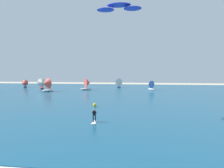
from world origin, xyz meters
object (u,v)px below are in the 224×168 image
(marker_buoy, at_px, (95,105))
(sailboat_center_horizon, at_px, (25,83))
(sailboat_far_right, at_px, (150,85))
(sailboat_outermost, at_px, (87,84))
(kitesurfer, at_px, (94,118))
(sailboat_anchored_offshore, at_px, (46,85))
(kite, at_px, (119,8))
(sailboat_heeled_over, at_px, (119,83))
(sailboat_near_shore, at_px, (42,83))

(marker_buoy, bearing_deg, sailboat_center_horizon, 133.77)
(sailboat_far_right, height_order, sailboat_outermost, sailboat_outermost)
(sailboat_center_horizon, bearing_deg, marker_buoy, -46.23)
(kitesurfer, relative_size, sailboat_anchored_offshore, 0.41)
(sailboat_far_right, distance_m, sailboat_anchored_offshore, 35.29)
(kite, distance_m, sailboat_outermost, 45.36)
(sailboat_anchored_offshore, distance_m, sailboat_heeled_over, 29.93)
(sailboat_heeled_over, distance_m, marker_buoy, 45.71)
(sailboat_center_horizon, relative_size, sailboat_anchored_offshore, 0.71)
(sailboat_outermost, relative_size, sailboat_center_horizon, 1.35)
(kite, xyz_separation_m, sailboat_near_shore, (-33.47, 42.61, -13.42))
(marker_buoy, bearing_deg, sailboat_far_right, 71.24)
(sailboat_far_right, bearing_deg, sailboat_anchored_offshore, -161.69)
(sailboat_center_horizon, relative_size, marker_buoy, 5.49)
(sailboat_far_right, bearing_deg, sailboat_center_horizon, 174.89)
(sailboat_outermost, bearing_deg, kitesurfer, -74.15)
(kitesurfer, bearing_deg, marker_buoy, 102.29)
(sailboat_outermost, bearing_deg, marker_buoy, -72.93)
(sailboat_far_right, height_order, sailboat_heeled_over, sailboat_heeled_over)
(kite, height_order, sailboat_far_right, kite)
(sailboat_center_horizon, height_order, sailboat_anchored_offshore, sailboat_anchored_offshore)
(sailboat_anchored_offshore, bearing_deg, kite, -50.48)
(kite, distance_m, sailboat_far_right, 46.12)
(kite, xyz_separation_m, sailboat_anchored_offshore, (-26.74, 32.41, -13.20))
(sailboat_outermost, xyz_separation_m, sailboat_center_horizon, (-28.36, 7.43, -0.57))
(sailboat_near_shore, distance_m, marker_buoy, 44.70)
(sailboat_far_right, relative_size, sailboat_center_horizon, 1.06)
(sailboat_outermost, bearing_deg, sailboat_heeled_over, 53.31)
(sailboat_heeled_over, bearing_deg, sailboat_outermost, -126.69)
(kitesurfer, distance_m, sailboat_anchored_offshore, 43.19)
(sailboat_outermost, xyz_separation_m, sailboat_heeled_over, (9.72, 13.04, -0.29))
(sailboat_outermost, bearing_deg, sailboat_center_horizon, 165.31)
(sailboat_outermost, distance_m, sailboat_anchored_offshore, 14.02)
(sailboat_anchored_offshore, distance_m, marker_buoy, 32.59)
(sailboat_outermost, xyz_separation_m, sailboat_near_shore, (-18.14, 2.04, -0.14))
(sailboat_center_horizon, distance_m, marker_buoy, 55.50)
(kitesurfer, distance_m, sailboat_near_shore, 55.41)
(kite, distance_m, sailboat_heeled_over, 55.59)
(kitesurfer, distance_m, sailboat_center_horizon, 65.78)
(sailboat_anchored_offshore, bearing_deg, sailboat_far_right, 18.31)
(sailboat_far_right, xyz_separation_m, sailboat_near_shore, (-40.24, -0.88, 0.34))
(sailboat_far_right, bearing_deg, sailboat_near_shore, -178.74)
(kitesurfer, distance_m, sailboat_outermost, 45.86)
(kite, relative_size, marker_buoy, 9.98)
(sailboat_far_right, bearing_deg, sailboat_outermost, -172.46)
(sailboat_far_right, distance_m, sailboat_heeled_over, 15.99)
(sailboat_outermost, xyz_separation_m, marker_buoy, (10.02, -32.64, -1.86))
(kite, xyz_separation_m, sailboat_heeled_over, (-5.61, 53.61, -13.57))
(kitesurfer, relative_size, sailboat_heeled_over, 0.48)
(sailboat_center_horizon, xyz_separation_m, marker_buoy, (38.38, -40.07, -1.29))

